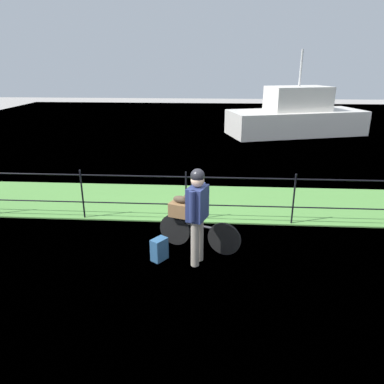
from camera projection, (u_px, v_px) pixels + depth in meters
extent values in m
plane|color=#9E9993|center=(176.00, 272.00, 5.98)|extent=(60.00, 60.00, 0.00)
cube|color=#569342|center=(190.00, 202.00, 8.92)|extent=(27.00, 2.40, 0.03)
plane|color=#60849E|center=(202.00, 139.00, 16.32)|extent=(30.00, 30.00, 0.00)
cylinder|color=black|center=(82.00, 195.00, 7.82)|extent=(0.04, 0.04, 1.12)
cylinder|color=black|center=(186.00, 197.00, 7.68)|extent=(0.04, 0.04, 1.12)
cylinder|color=black|center=(294.00, 200.00, 7.54)|extent=(0.04, 0.04, 1.12)
cylinder|color=black|center=(186.00, 205.00, 7.74)|extent=(18.00, 0.03, 0.03)
cylinder|color=black|center=(186.00, 177.00, 7.53)|extent=(18.00, 0.03, 0.03)
cylinder|color=black|center=(224.00, 239.00, 6.42)|extent=(0.59, 0.24, 0.61)
cylinder|color=black|center=(175.00, 230.00, 6.78)|extent=(0.59, 0.24, 0.61)
cylinder|color=#2D2D33|center=(199.00, 226.00, 6.55)|extent=(0.73, 0.29, 0.04)
cube|color=black|center=(181.00, 221.00, 6.67)|extent=(0.22, 0.15, 0.06)
cube|color=slate|center=(181.00, 216.00, 6.64)|extent=(0.39, 0.27, 0.02)
cube|color=brown|center=(181.00, 209.00, 6.59)|extent=(0.45, 0.39, 0.26)
ellipsoid|color=#4C3D2D|center=(180.00, 199.00, 6.52)|extent=(0.31, 0.22, 0.13)
sphere|color=#4C3D2D|center=(186.00, 197.00, 6.46)|extent=(0.11, 0.11, 0.11)
cylinder|color=gray|center=(199.00, 239.00, 6.21)|extent=(0.14, 0.14, 0.82)
cylinder|color=gray|center=(195.00, 244.00, 6.04)|extent=(0.14, 0.14, 0.82)
cube|color=navy|center=(197.00, 203.00, 5.89)|extent=(0.38, 0.46, 0.56)
cylinder|color=navy|center=(202.00, 197.00, 6.07)|extent=(0.10, 0.10, 0.50)
cylinder|color=navy|center=(192.00, 206.00, 5.69)|extent=(0.10, 0.10, 0.50)
sphere|color=tan|center=(198.00, 180.00, 5.76)|extent=(0.22, 0.22, 0.22)
sphere|color=black|center=(198.00, 176.00, 5.73)|extent=(0.23, 0.23, 0.23)
cube|color=#28517A|center=(159.00, 249.00, 6.28)|extent=(0.31, 0.33, 0.40)
cube|color=silver|center=(296.00, 122.00, 17.14)|extent=(6.70, 4.06, 1.12)
cube|color=silver|center=(298.00, 99.00, 16.77)|extent=(3.13, 2.37, 1.09)
cylinder|color=#B2B2B2|center=(301.00, 68.00, 16.31)|extent=(0.10, 0.10, 1.60)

